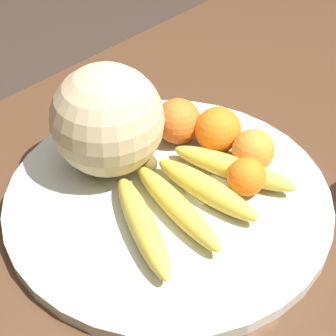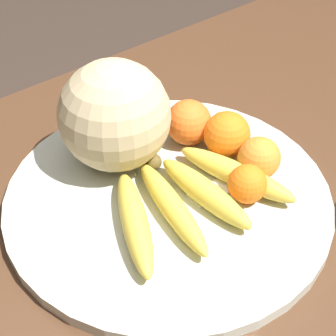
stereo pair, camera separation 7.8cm
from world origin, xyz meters
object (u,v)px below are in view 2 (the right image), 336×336
at_px(orange_back_left, 247,184).
at_px(produce_tag, 218,186).
at_px(orange_front_right, 259,158).
at_px(melon, 115,115).
at_px(orange_front_left, 189,122).
at_px(kitchen_table, 198,253).
at_px(orange_mid_center, 227,134).
at_px(fruit_bowl, 168,198).
at_px(banana_bunch, 188,197).

xyz_separation_m(orange_back_left, produce_tag, (-0.02, 0.04, -0.03)).
xyz_separation_m(orange_front_right, orange_back_left, (-0.05, -0.03, -0.00)).
bearing_deg(produce_tag, orange_front_right, -10.50).
bearing_deg(melon, orange_back_left, -62.85).
height_order(orange_back_left, produce_tag, orange_back_left).
bearing_deg(orange_front_left, orange_front_right, -76.79).
bearing_deg(orange_front_left, orange_back_left, -97.40).
distance_m(kitchen_table, orange_mid_center, 0.19).
xyz_separation_m(fruit_bowl, produce_tag, (0.07, -0.03, 0.01)).
bearing_deg(fruit_bowl, orange_front_left, 37.02).
relative_size(orange_front_right, orange_mid_center, 0.88).
relative_size(banana_bunch, orange_front_left, 3.76).
relative_size(orange_mid_center, orange_back_left, 1.29).
distance_m(orange_mid_center, orange_back_left, 0.10).
height_order(melon, orange_front_left, melon).
distance_m(banana_bunch, orange_front_right, 0.13).
bearing_deg(produce_tag, kitchen_table, -168.65).
relative_size(orange_front_left, orange_mid_center, 1.00).
bearing_deg(orange_front_right, orange_mid_center, 92.61).
distance_m(melon, orange_mid_center, 0.18).
height_order(banana_bunch, produce_tag, banana_bunch).
distance_m(melon, orange_front_right, 0.22).
bearing_deg(fruit_bowl, produce_tag, -26.62).
distance_m(fruit_bowl, orange_front_right, 0.15).
bearing_deg(banana_bunch, orange_front_right, 89.50).
xyz_separation_m(kitchen_table, produce_tag, (0.04, 0.00, 0.12)).
height_order(fruit_bowl, orange_front_left, orange_front_left).
bearing_deg(orange_front_right, fruit_bowl, 159.38).
distance_m(kitchen_table, orange_front_right, 0.18).
xyz_separation_m(fruit_bowl, orange_mid_center, (0.13, 0.02, 0.04)).
bearing_deg(produce_tag, orange_mid_center, 42.59).
bearing_deg(orange_mid_center, kitchen_table, -150.41).
xyz_separation_m(banana_bunch, orange_front_right, (0.13, -0.01, 0.01)).
bearing_deg(orange_mid_center, melon, 146.95).
relative_size(kitchen_table, banana_bunch, 5.51).
xyz_separation_m(kitchen_table, banana_bunch, (-0.02, 0.00, 0.14)).
relative_size(banana_bunch, orange_back_left, 4.86).
distance_m(kitchen_table, produce_tag, 0.13).
bearing_deg(fruit_bowl, orange_front_right, -20.62).
bearing_deg(orange_back_left, orange_mid_center, 63.51).
bearing_deg(fruit_bowl, orange_back_left, -42.88).
relative_size(melon, orange_back_left, 2.96).
bearing_deg(orange_mid_center, orange_back_left, -116.49).
height_order(kitchen_table, orange_front_right, orange_front_right).
bearing_deg(orange_back_left, fruit_bowl, 137.12).
bearing_deg(orange_front_right, orange_back_left, -151.68).
relative_size(banana_bunch, produce_tag, 2.75).
distance_m(melon, orange_front_left, 0.13).
distance_m(orange_front_left, orange_mid_center, 0.07).
height_order(orange_front_left, orange_mid_center, same).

